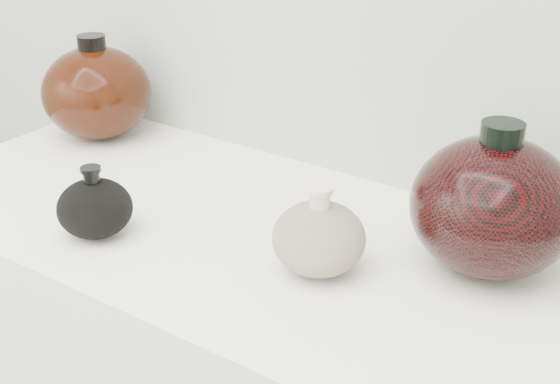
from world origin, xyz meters
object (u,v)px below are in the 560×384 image
Objects in this scene: cream_gourd_vase at (319,238)px; left_round_pot at (97,92)px; right_round_pot at (493,206)px; black_gourd_vase at (95,208)px.

left_round_pot reaches higher than cream_gourd_vase.
left_round_pot is 0.77m from right_round_pot.
left_round_pot reaches higher than black_gourd_vase.
left_round_pot is at bearing 176.82° from right_round_pot.
right_round_pot is at bearing 36.82° from cream_gourd_vase.
right_round_pot reaches higher than left_round_pot.
black_gourd_vase is 0.39m from left_round_pot.
cream_gourd_vase is 0.47× the size of right_round_pot.
right_round_pot is at bearing 25.25° from black_gourd_vase.
black_gourd_vase is at bearing -43.87° from left_round_pot.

